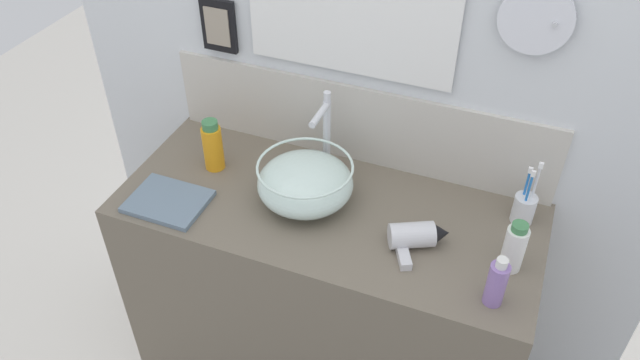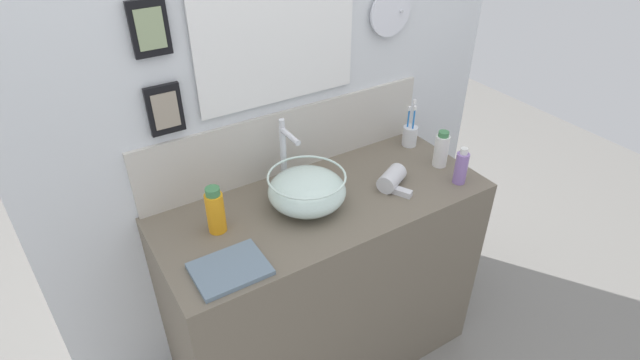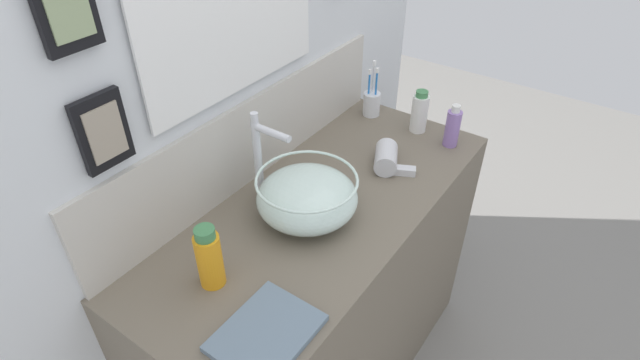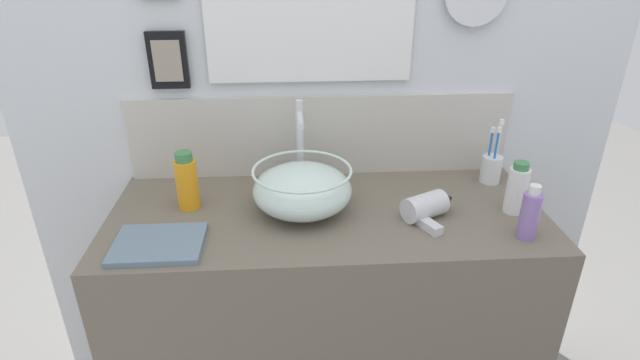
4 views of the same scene
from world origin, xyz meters
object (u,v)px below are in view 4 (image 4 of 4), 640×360
(glass_bowl_sink, at_px, (302,189))
(shampoo_bottle, at_px, (517,189))
(hand_towel, at_px, (159,244))
(hair_drier, at_px, (429,206))
(spray_bottle, at_px, (530,214))
(toothbrush_cup, at_px, (491,168))
(lotion_bottle, at_px, (187,182))
(faucet, at_px, (300,139))

(glass_bowl_sink, distance_m, shampoo_bottle, 0.60)
(glass_bowl_sink, bearing_deg, hand_towel, -156.47)
(glass_bowl_sink, xyz_separation_m, hair_drier, (0.35, -0.06, -0.03))
(spray_bottle, xyz_separation_m, hand_towel, (-0.94, 0.02, -0.06))
(glass_bowl_sink, bearing_deg, toothbrush_cup, 13.83)
(spray_bottle, bearing_deg, shampoo_bottle, 80.48)
(toothbrush_cup, relative_size, hand_towel, 0.92)
(spray_bottle, bearing_deg, lotion_bottle, 166.32)
(toothbrush_cup, distance_m, hand_towel, 1.02)
(shampoo_bottle, xyz_separation_m, lotion_bottle, (-0.92, 0.09, 0.01))
(toothbrush_cup, distance_m, spray_bottle, 0.33)
(spray_bottle, relative_size, hand_towel, 0.67)
(glass_bowl_sink, distance_m, hair_drier, 0.36)
(spray_bottle, distance_m, hand_towel, 0.95)
(hair_drier, distance_m, lotion_bottle, 0.68)
(shampoo_bottle, height_order, lotion_bottle, lotion_bottle)
(toothbrush_cup, height_order, spray_bottle, toothbrush_cup)
(hair_drier, xyz_separation_m, shampoo_bottle, (0.25, 0.01, 0.04))
(faucet, distance_m, shampoo_bottle, 0.64)
(toothbrush_cup, bearing_deg, faucet, 179.19)
(lotion_bottle, bearing_deg, hair_drier, -8.53)
(glass_bowl_sink, height_order, faucet, faucet)
(lotion_bottle, bearing_deg, hand_towel, -102.17)
(hand_towel, bearing_deg, glass_bowl_sink, 23.53)
(hair_drier, height_order, lotion_bottle, lotion_bottle)
(hand_towel, bearing_deg, shampoo_bottle, 6.87)
(toothbrush_cup, height_order, hand_towel, toothbrush_cup)
(glass_bowl_sink, distance_m, hand_towel, 0.41)
(hair_drier, bearing_deg, faucet, 148.39)
(faucet, height_order, lotion_bottle, faucet)
(faucet, distance_m, lotion_bottle, 0.35)
(shampoo_bottle, xyz_separation_m, spray_bottle, (-0.02, -0.13, -0.00))
(faucet, relative_size, hair_drier, 1.53)
(glass_bowl_sink, height_order, hair_drier, glass_bowl_sink)
(glass_bowl_sink, height_order, hand_towel, glass_bowl_sink)
(glass_bowl_sink, height_order, spray_bottle, spray_bottle)
(glass_bowl_sink, xyz_separation_m, spray_bottle, (0.58, -0.18, -0.00))
(hand_towel, bearing_deg, lotion_bottle, 77.83)
(toothbrush_cup, bearing_deg, hair_drier, -140.70)
(hair_drier, xyz_separation_m, toothbrush_cup, (0.25, 0.21, 0.01))
(toothbrush_cup, bearing_deg, lotion_bottle, -173.52)
(glass_bowl_sink, distance_m, spray_bottle, 0.60)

